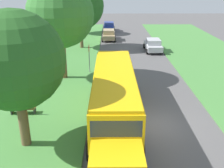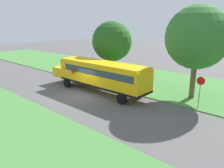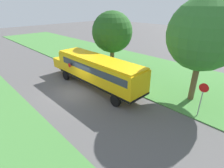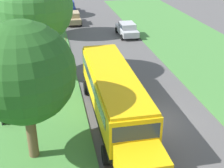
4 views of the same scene
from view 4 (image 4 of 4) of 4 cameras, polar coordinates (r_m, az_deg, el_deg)
The scene contains 9 objects.
ground_plane at distance 19.74m, azimuth 7.48°, elevation -6.66°, with size 120.00×120.00×0.00m, color #565454.
school_bus at distance 18.66m, azimuth 0.39°, elevation -1.62°, with size 2.84×12.42×3.16m.
car_silver_nearest at distance 36.29m, azimuth 2.76°, elevation 10.09°, with size 2.02×4.40×1.56m.
car_tan_middle at distance 42.10m, azimuth -7.16°, elevation 12.06°, with size 2.02×4.40×1.56m.
car_blue_furthest at distance 49.47m, azimuth -7.93°, elevation 13.99°, with size 2.02×4.40×1.56m.
oak_tree_beside_bus at distance 14.78m, azimuth -16.30°, elevation 1.84°, with size 4.85×4.85×7.18m.
oak_tree_roadside_mid at distance 24.62m, azimuth -14.26°, elevation 13.89°, with size 5.66×5.66×8.52m.
stop_sign at distance 27.09m, azimuth -8.33°, elevation 6.43°, with size 0.08×0.68×2.74m.
park_bench at distance 19.94m, azimuth -17.39°, elevation -5.77°, with size 1.62×0.57×0.92m.
Camera 4 is at (-5.77, -15.77, 10.37)m, focal length 50.00 mm.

